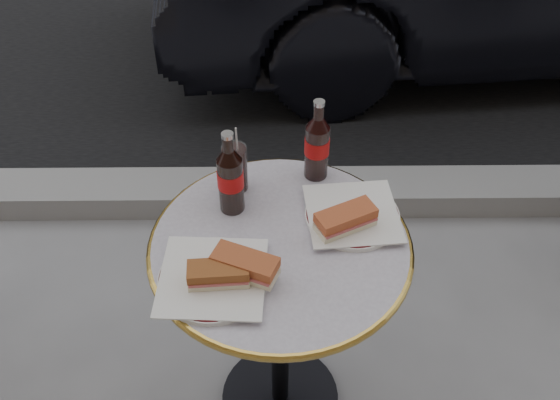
{
  "coord_description": "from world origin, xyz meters",
  "views": [
    {
      "loc": [
        -0.01,
        -0.98,
        1.8
      ],
      "look_at": [
        0.0,
        0.05,
        0.82
      ],
      "focal_mm": 40.0,
      "sensor_mm": 36.0,
      "label": 1
    }
  ],
  "objects_px": {
    "bistro_table": "(280,333)",
    "plate_left": "(213,279)",
    "plate_right": "(352,216)",
    "cola_bottle_left": "(230,172)",
    "cola_bottle_right": "(317,140)",
    "cola_glass": "(235,168)"
  },
  "relations": [
    {
      "from": "plate_left",
      "to": "cola_glass",
      "type": "xyz_separation_m",
      "value": [
        0.04,
        0.31,
        0.06
      ]
    },
    {
      "from": "bistro_table",
      "to": "cola_bottle_left",
      "type": "relative_size",
      "value": 3.19
    },
    {
      "from": "bistro_table",
      "to": "cola_bottle_right",
      "type": "relative_size",
      "value": 3.19
    },
    {
      "from": "bistro_table",
      "to": "cola_glass",
      "type": "xyz_separation_m",
      "value": [
        -0.11,
        0.19,
        0.43
      ]
    },
    {
      "from": "plate_left",
      "to": "cola_glass",
      "type": "bearing_deg",
      "value": 82.83
    },
    {
      "from": "plate_right",
      "to": "plate_left",
      "type": "bearing_deg",
      "value": -148.99
    },
    {
      "from": "cola_bottle_left",
      "to": "bistro_table",
      "type": "bearing_deg",
      "value": -45.04
    },
    {
      "from": "bistro_table",
      "to": "cola_glass",
      "type": "height_order",
      "value": "cola_glass"
    },
    {
      "from": "cola_bottle_right",
      "to": "cola_glass",
      "type": "xyz_separation_m",
      "value": [
        -0.2,
        -0.05,
        -0.05
      ]
    },
    {
      "from": "plate_right",
      "to": "cola_glass",
      "type": "xyz_separation_m",
      "value": [
        -0.29,
        0.11,
        0.06
      ]
    },
    {
      "from": "plate_right",
      "to": "cola_bottle_left",
      "type": "relative_size",
      "value": 1.0
    },
    {
      "from": "bistro_table",
      "to": "cola_glass",
      "type": "relative_size",
      "value": 5.68
    },
    {
      "from": "bistro_table",
      "to": "plate_right",
      "type": "height_order",
      "value": "plate_right"
    },
    {
      "from": "cola_bottle_left",
      "to": "cola_bottle_right",
      "type": "height_order",
      "value": "same"
    },
    {
      "from": "cola_bottle_left",
      "to": "plate_right",
      "type": "bearing_deg",
      "value": -7.36
    },
    {
      "from": "plate_left",
      "to": "plate_right",
      "type": "height_order",
      "value": "same"
    },
    {
      "from": "cola_glass",
      "to": "plate_right",
      "type": "bearing_deg",
      "value": -21.43
    },
    {
      "from": "cola_bottle_left",
      "to": "cola_glass",
      "type": "height_order",
      "value": "cola_bottle_left"
    },
    {
      "from": "bistro_table",
      "to": "plate_left",
      "type": "height_order",
      "value": "plate_left"
    },
    {
      "from": "plate_right",
      "to": "bistro_table",
      "type": "bearing_deg",
      "value": -155.73
    },
    {
      "from": "cola_bottle_left",
      "to": "cola_glass",
      "type": "relative_size",
      "value": 1.78
    },
    {
      "from": "cola_bottle_right",
      "to": "bistro_table",
      "type": "bearing_deg",
      "value": -111.6
    }
  ]
}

